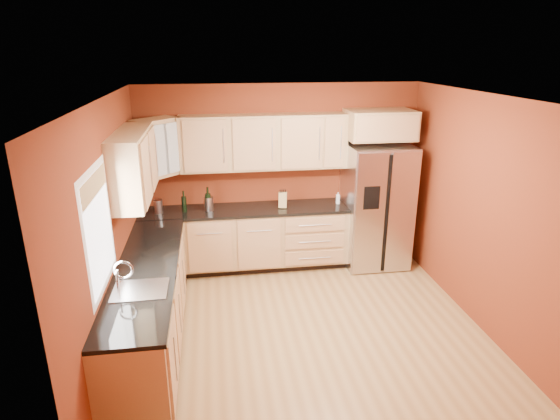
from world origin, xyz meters
The scene contains 23 objects.
floor centered at (0.00, 0.00, 0.00)m, with size 4.00×4.00×0.00m, color olive.
ceiling centered at (0.00, 0.00, 2.60)m, with size 4.00×4.00×0.00m, color silver.
wall_back centered at (0.00, 2.00, 1.30)m, with size 4.00×0.04×2.60m, color maroon.
wall_front centered at (0.00, -2.00, 1.30)m, with size 4.00×0.04×2.60m, color maroon.
wall_left centered at (-2.00, 0.00, 1.30)m, with size 0.04×4.00×2.60m, color maroon.
wall_right centered at (2.00, 0.00, 1.30)m, with size 0.04×4.00×2.60m, color maroon.
base_cabinets_back centered at (-0.55, 1.70, 0.44)m, with size 2.90×0.60×0.88m, color #AF8055.
base_cabinets_left centered at (-1.70, 0.00, 0.44)m, with size 0.60×2.80×0.88m, color #AF8055.
countertop_back centered at (-0.55, 1.69, 0.90)m, with size 2.90×0.62×0.04m, color black.
countertop_left centered at (-1.69, 0.00, 0.90)m, with size 0.62×2.80×0.04m, color black.
upper_cabinets_back centered at (-0.25, 1.83, 1.83)m, with size 2.30×0.33×0.75m, color #AF8055.
upper_cabinets_left centered at (-1.83, 0.72, 1.83)m, with size 0.33×1.35×0.75m, color #AF8055.
corner_upper_cabinet centered at (-1.67, 1.67, 1.83)m, with size 0.62×0.33×0.75m, color #AF8055.
over_fridge_cabinet centered at (1.35, 1.70, 2.05)m, with size 0.92×0.60×0.40m, color #AF8055.
refrigerator centered at (1.35, 1.62, 0.89)m, with size 0.90×0.75×1.78m, color #BBBBC0.
window centered at (-1.98, -0.50, 1.55)m, with size 0.03×0.90×1.00m, color white.
sink_faucet centered at (-1.69, -0.50, 1.07)m, with size 0.50×0.42×0.30m, color silver, non-canonical shape.
canister_left centered at (-1.04, 1.68, 1.02)m, with size 0.12×0.12×0.19m, color #BBBBC0.
canister_right centered at (-1.72, 1.67, 1.01)m, with size 0.12×0.12×0.19m, color #BBBBC0.
wine_bottle_a centered at (-1.38, 1.68, 1.07)m, with size 0.07×0.07×0.30m, color black, non-canonical shape.
wine_bottle_b centered at (-1.05, 1.67, 1.09)m, with size 0.08×0.08×0.34m, color black, non-canonical shape.
knife_block centered at (-0.01, 1.67, 1.03)m, with size 0.11×0.10×0.22m, color tan.
soap_dispenser centered at (0.80, 1.71, 1.00)m, with size 0.06×0.06×0.17m, color white.
Camera 1 is at (-0.97, -4.51, 3.06)m, focal length 30.00 mm.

